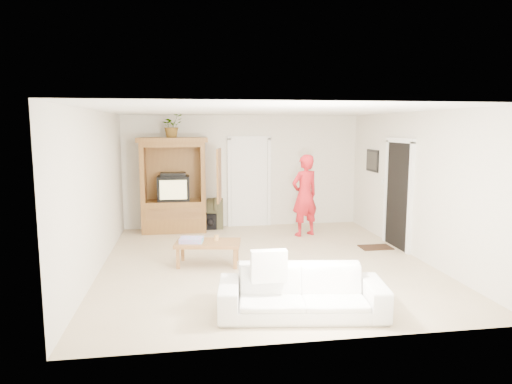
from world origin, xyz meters
TOP-DOWN VIEW (x-y plane):
  - floor at (0.00, 0.00)m, footprint 6.00×6.00m
  - ceiling at (0.00, 0.00)m, footprint 6.00×6.00m
  - wall_back at (0.00, 3.00)m, footprint 5.50×0.00m
  - wall_front at (0.00, -3.00)m, footprint 5.50×0.00m
  - wall_left at (-2.75, 0.00)m, footprint 0.00×6.00m
  - wall_right at (2.75, 0.00)m, footprint 0.00×6.00m
  - armoire at (-1.58, 2.66)m, footprint 1.82×1.14m
  - door_back at (0.15, 2.97)m, footprint 0.85×0.05m
  - doorway_right at (2.73, 0.60)m, footprint 0.05×0.90m
  - framed_picture at (2.73, 1.90)m, footprint 0.03×0.60m
  - doormat at (2.30, 0.60)m, footprint 0.60×0.40m
  - plant at (-1.60, 2.63)m, footprint 0.62×0.60m
  - man at (1.19, 1.82)m, footprint 0.75×0.62m
  - sofa at (0.07, -2.28)m, footprint 2.15×1.08m
  - coffee_table at (-0.98, -0.00)m, footprint 1.17×0.77m
  - towel at (-1.26, -0.00)m, footprint 0.42×0.34m
  - candle at (-0.83, 0.05)m, footprint 0.08×0.08m
  - backpack_black at (-0.80, 2.70)m, footprint 0.30×0.18m
  - backpack_olive at (-0.67, 2.79)m, footprint 0.40×0.32m

SIDE VIEW (x-z plane):
  - floor at x=0.00m, z-range 0.00..0.00m
  - doormat at x=2.30m, z-range 0.00..0.02m
  - backpack_black at x=-0.80m, z-range 0.00..0.37m
  - sofa at x=0.07m, z-range 0.00..0.60m
  - backpack_olive at x=-0.67m, z-range 0.00..0.69m
  - coffee_table at x=-0.98m, z-range 0.15..0.55m
  - towel at x=-1.26m, z-range 0.40..0.48m
  - candle at x=-0.83m, z-range 0.40..0.50m
  - man at x=1.19m, z-range 0.00..1.75m
  - armoire at x=-1.58m, z-range -0.14..1.96m
  - door_back at x=0.15m, z-range 0.00..2.04m
  - doorway_right at x=2.73m, z-range 0.00..2.04m
  - wall_back at x=0.00m, z-range -1.45..4.05m
  - wall_front at x=0.00m, z-range -1.45..4.05m
  - wall_left at x=-2.75m, z-range -1.70..4.30m
  - wall_right at x=2.75m, z-range -1.70..4.30m
  - framed_picture at x=2.73m, z-range 1.36..1.84m
  - plant at x=-1.60m, z-range 2.10..2.62m
  - ceiling at x=0.00m, z-range 2.60..2.60m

